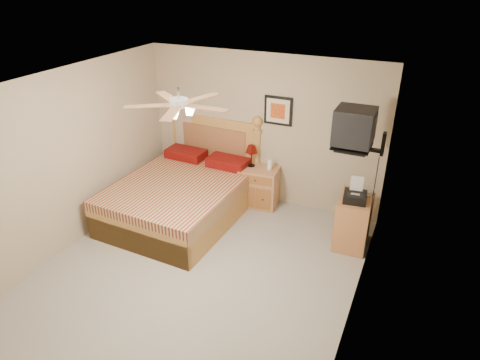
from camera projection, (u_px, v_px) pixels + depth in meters
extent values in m
plane|color=gray|center=(198.00, 271.00, 5.74)|extent=(4.50, 4.50, 0.00)
cube|color=white|center=(188.00, 87.00, 4.61)|extent=(4.00, 4.50, 0.04)
cube|color=tan|center=(262.00, 130.00, 7.00)|extent=(4.00, 0.04, 2.50)
cube|color=tan|center=(50.00, 312.00, 3.34)|extent=(4.00, 0.04, 2.50)
cube|color=tan|center=(68.00, 161.00, 5.90)|extent=(0.04, 4.50, 2.50)
cube|color=tan|center=(361.00, 226.00, 4.44)|extent=(0.04, 4.50, 2.50)
cube|color=#AD6F44|center=(259.00, 187.00, 7.19)|extent=(0.66, 0.53, 0.67)
imported|color=white|center=(270.00, 164.00, 6.94)|extent=(0.11, 0.11, 0.23)
cube|color=black|center=(278.00, 111.00, 6.72)|extent=(0.46, 0.04, 0.46)
cube|color=#AF6739|center=(353.00, 221.00, 6.14)|extent=(0.47, 0.66, 0.76)
imported|color=beige|center=(359.00, 190.00, 6.14)|extent=(0.20, 0.27, 0.03)
imported|color=gray|center=(361.00, 189.00, 6.13)|extent=(0.30, 0.34, 0.02)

